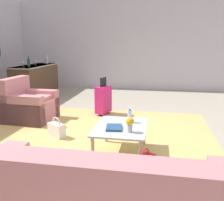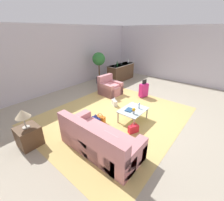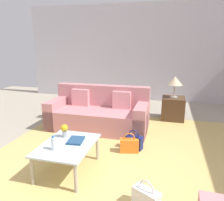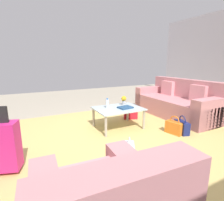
% 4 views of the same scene
% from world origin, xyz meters
% --- Properties ---
extents(ground_plane, '(12.00, 12.00, 0.00)m').
position_xyz_m(ground_plane, '(0.00, 0.00, 0.00)').
color(ground_plane, '#A89E89').
extents(wall_left, '(0.12, 8.00, 3.10)m').
position_xyz_m(wall_left, '(-5.06, 0.00, 1.55)').
color(wall_left, silver).
rests_on(wall_left, ground).
extents(area_rug, '(5.20, 4.40, 0.01)m').
position_xyz_m(area_rug, '(-0.60, 0.20, 0.00)').
color(area_rug, tan).
rests_on(area_rug, ground).
extents(couch, '(0.95, 2.16, 0.92)m').
position_xyz_m(couch, '(-2.20, -0.60, 0.31)').
color(couch, '#C67F84').
rests_on(couch, ground).
extents(coffee_table, '(0.95, 0.72, 0.43)m').
position_xyz_m(coffee_table, '(-0.40, -0.50, 0.37)').
color(coffee_table, silver).
rests_on(coffee_table, ground).
extents(water_bottle, '(0.06, 0.06, 0.20)m').
position_xyz_m(water_bottle, '(-0.20, -0.60, 0.52)').
color(water_bottle, silver).
rests_on(water_bottle, coffee_table).
extents(coffee_table_book, '(0.30, 0.25, 0.03)m').
position_xyz_m(coffee_table_book, '(-0.52, -0.42, 0.44)').
color(coffee_table_book, navy).
rests_on(coffee_table_book, coffee_table).
extents(flower_vase, '(0.11, 0.11, 0.21)m').
position_xyz_m(flower_vase, '(-0.62, -0.65, 0.55)').
color(flower_vase, '#B2B7BC').
rests_on(flower_vase, coffee_table).
extents(side_table, '(0.54, 0.54, 0.56)m').
position_xyz_m(side_table, '(-3.20, 1.00, 0.28)').
color(side_table, '#513823').
rests_on(side_table, ground).
extents(table_lamp, '(0.37, 0.37, 0.53)m').
position_xyz_m(table_lamp, '(-3.20, 1.00, 0.96)').
color(table_lamp, '#ADA899').
rests_on(table_lamp, side_table).
extents(handbag_orange, '(0.21, 0.34, 0.36)m').
position_xyz_m(handbag_orange, '(-1.20, 0.27, 0.13)').
color(handbag_orange, orange).
rests_on(handbag_orange, ground).
extents(handbag_red, '(0.35, 0.26, 0.36)m').
position_xyz_m(handbag_red, '(-0.95, -0.88, 0.13)').
color(handbag_red, red).
rests_on(handbag_red, ground).
extents(handbag_navy, '(0.21, 0.34, 0.36)m').
position_xyz_m(handbag_navy, '(-1.35, 0.32, 0.13)').
color(handbag_navy, navy).
rests_on(handbag_navy, ground).
extents(handbag_white, '(0.28, 0.35, 0.36)m').
position_xyz_m(handbag_white, '(0.08, 0.69, 0.13)').
color(handbag_white, white).
rests_on(handbag_white, ground).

